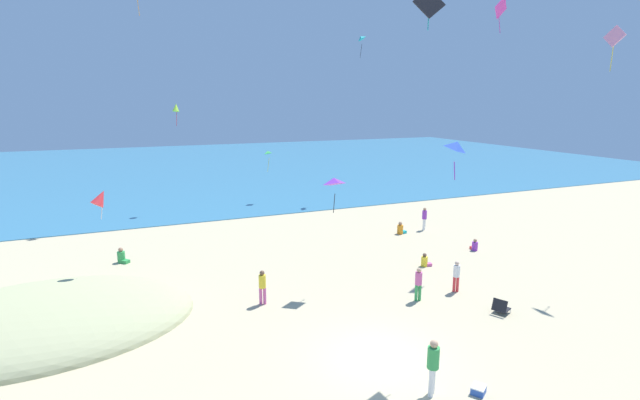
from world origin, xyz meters
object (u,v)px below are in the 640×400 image
(person_4, at_px, (262,285))
(kite_pink, at_px, (614,37))
(person_1, at_px, (401,229))
(kite_black, at_px, (429,4))
(kite_purple, at_px, (334,181))
(kite_teal, at_px, (360,38))
(person_0, at_px, (425,261))
(kite_lime, at_px, (176,107))
(person_6, at_px, (475,246))
(kite_magenta, at_px, (501,8))
(person_7, at_px, (122,257))
(kite_blue, at_px, (457,146))
(kite_red, at_px, (100,198))
(person_5, at_px, (418,282))
(beach_chair_mid_beach, at_px, (501,307))
(person_3, at_px, (433,363))
(cooler_box, at_px, (478,390))
(person_2, at_px, (424,217))
(kite_green, at_px, (268,152))
(person_8, at_px, (456,274))

(person_4, relative_size, kite_pink, 0.74)
(person_1, distance_m, kite_black, 17.48)
(kite_purple, xyz_separation_m, kite_teal, (10.58, 18.13, 8.66))
(person_0, height_order, kite_lime, kite_lime)
(person_6, relative_size, kite_magenta, 0.40)
(person_7, relative_size, kite_purple, 0.49)
(kite_blue, bearing_deg, kite_black, 100.36)
(kite_purple, bearing_deg, kite_blue, -80.03)
(kite_red, xyz_separation_m, kite_blue, (10.73, -10.20, 2.76))
(person_5, bearing_deg, kite_purple, 54.44)
(person_4, bearing_deg, beach_chair_mid_beach, 76.63)
(kite_blue, bearing_deg, kite_purple, 99.97)
(person_3, bearing_deg, kite_blue, 92.46)
(kite_pink, height_order, kite_blue, kite_pink)
(person_3, relative_size, kite_magenta, 1.00)
(cooler_box, relative_size, person_3, 0.32)
(person_5, relative_size, person_7, 1.80)
(person_2, xyz_separation_m, kite_teal, (0.96, 11.58, 12.78))
(person_7, xyz_separation_m, kite_lime, (4.38, 11.48, 7.68))
(kite_purple, bearing_deg, person_6, 10.59)
(person_7, xyz_separation_m, kite_pink, (21.30, -10.73, 10.95))
(person_1, bearing_deg, beach_chair_mid_beach, -110.50)
(person_1, xyz_separation_m, kite_black, (-6.77, -11.60, 11.17))
(kite_pink, relative_size, kite_purple, 1.20)
(person_2, height_order, kite_black, kite_black)
(beach_chair_mid_beach, height_order, kite_blue, kite_blue)
(person_1, xyz_separation_m, kite_magenta, (1.92, -5.38, 12.72))
(person_7, distance_m, kite_purple, 12.62)
(beach_chair_mid_beach, xyz_separation_m, person_7, (-14.21, 12.51, 0.01))
(beach_chair_mid_beach, distance_m, person_7, 18.93)
(person_2, height_order, kite_lime, kite_lime)
(person_6, relative_size, kite_pink, 0.35)
(person_1, bearing_deg, kite_pink, -72.81)
(person_7, xyz_separation_m, kite_blue, (10.22, -14.11, 6.79))
(person_4, bearing_deg, kite_lime, -161.90)
(kite_magenta, relative_size, kite_red, 1.25)
(person_4, xyz_separation_m, kite_black, (4.40, -4.74, 10.60))
(cooler_box, xyz_separation_m, person_6, (9.07, 10.70, 0.13))
(person_6, bearing_deg, beach_chair_mid_beach, 160.64)
(kite_green, relative_size, kite_blue, 1.43)
(person_6, bearing_deg, person_4, 114.32)
(cooler_box, height_order, kite_blue, kite_blue)
(beach_chair_mid_beach, relative_size, kite_purple, 0.51)
(cooler_box, xyz_separation_m, person_5, (2.08, 6.16, 0.74))
(kite_blue, bearing_deg, person_8, 47.63)
(cooler_box, height_order, person_5, person_5)
(person_0, height_order, kite_teal, kite_teal)
(person_0, bearing_deg, kite_teal, 85.91)
(person_1, distance_m, kite_green, 14.35)
(person_7, bearing_deg, beach_chair_mid_beach, 4.21)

